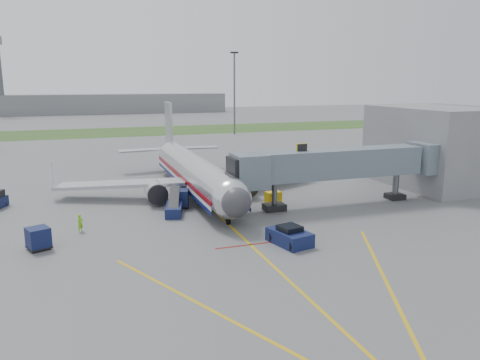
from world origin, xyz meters
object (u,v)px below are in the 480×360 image
object	(u,v)px
belt_loader	(174,208)
ramp_worker	(80,223)
pushback_tug	(289,236)
airliner	(194,172)

from	to	relation	value
belt_loader	ramp_worker	distance (m)	9.50
pushback_tug	ramp_worker	distance (m)	18.61
pushback_tug	ramp_worker	size ratio (longest dim) A/B	2.59
airliner	belt_loader	distance (m)	9.36
airliner	belt_loader	bearing A→B (deg)	-116.94
belt_loader	ramp_worker	xyz separation A→B (m)	(-9.02, -2.96, 0.22)
airliner	pushback_tug	world-z (taller)	airliner
ramp_worker	airliner	bearing A→B (deg)	-4.66
belt_loader	ramp_worker	size ratio (longest dim) A/B	3.09
pushback_tug	ramp_worker	world-z (taller)	ramp_worker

